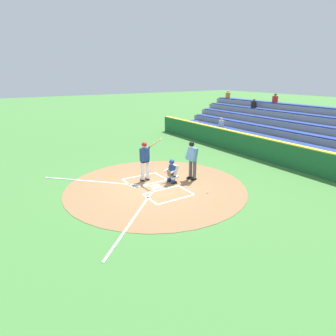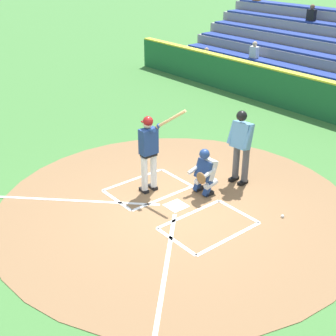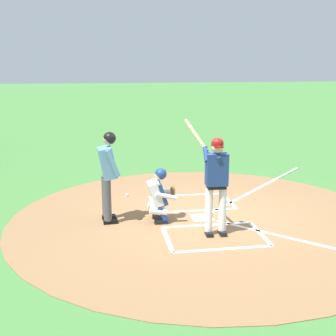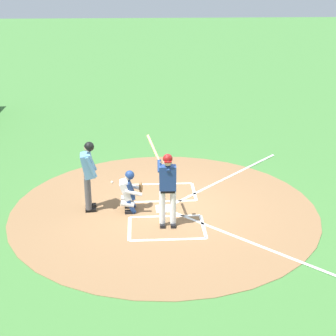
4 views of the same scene
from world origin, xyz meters
name	(u,v)px [view 1 (image 1 of 4)]	position (x,y,z in m)	size (l,w,h in m)	color
ground_plane	(156,187)	(0.00, 0.00, 0.00)	(120.00, 120.00, 0.00)	#427A38
dirt_circle	(156,187)	(0.00, 0.00, 0.01)	(8.00, 8.00, 0.01)	olive
home_plate_and_chalk	(138,191)	(0.00, 0.88, 0.01)	(7.93, 4.91, 0.01)	white
batter	(145,158)	(0.93, 0.02, 1.10)	(0.95, 0.69, 2.13)	white
catcher	(172,171)	(0.05, -0.90, 0.59)	(0.59, 0.60, 1.13)	black
plate_umpire	(192,158)	(-0.09, -1.93, 1.08)	(0.60, 0.45, 1.86)	#4C4C51
baseball	(207,193)	(-1.82, -1.45, 0.04)	(0.07, 0.07, 0.07)	white
backstop_wall	(268,150)	(0.00, -7.50, 0.65)	(22.00, 0.36, 1.31)	#1E6033
bleacher_stand	(309,137)	(0.00, -11.33, 1.00)	(20.00, 5.10, 3.45)	gray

